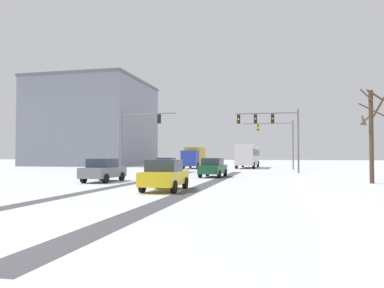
{
  "coord_description": "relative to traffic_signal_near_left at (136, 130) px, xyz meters",
  "views": [
    {
      "loc": [
        6.85,
        -6.45,
        1.83
      ],
      "look_at": [
        0.0,
        23.4,
        2.8
      ],
      "focal_mm": 34.56,
      "sensor_mm": 36.0,
      "label": 1
    }
  ],
  "objects": [
    {
      "name": "traffic_signal_near_left",
      "position": [
        0.0,
        0.0,
        0.0
      ],
      "size": [
        6.13,
        0.61,
        6.5
      ],
      "color": "slate",
      "rests_on": "ground"
    },
    {
      "name": "car_grey_third",
      "position": [
        2.28,
        -11.96,
        -3.62
      ],
      "size": [
        1.87,
        4.12,
        1.62
      ],
      "color": "slate",
      "rests_on": "ground"
    },
    {
      "name": "wheel_track_left_lane",
      "position": [
        9.81,
        -12.59,
        -4.43
      ],
      "size": [
        1.0,
        36.77,
        0.01
      ],
      "primitive_type": "cube",
      "color": "#4C4C51",
      "rests_on": "ground"
    },
    {
      "name": "traffic_signal_near_right",
      "position": [
        13.73,
        2.03,
        0.36
      ],
      "size": [
        6.26,
        0.51,
        6.5
      ],
      "color": "slate",
      "rests_on": "ground"
    },
    {
      "name": "sidewalk_kerb_right",
      "position": [
        17.62,
        -14.27,
        -4.37
      ],
      "size": [
        4.0,
        36.77,
        0.12
      ],
      "primitive_type": "cube",
      "color": "white",
      "rests_on": "ground"
    },
    {
      "name": "wheel_track_right_lane",
      "position": [
        4.81,
        -12.59,
        -4.43
      ],
      "size": [
        0.83,
        36.77,
        0.01
      ],
      "primitive_type": "cube",
      "color": "#4C4C51",
      "rests_on": "ground"
    },
    {
      "name": "car_blue_lead",
      "position": [
        2.83,
        1.49,
        -3.62
      ],
      "size": [
        1.86,
        4.12,
        1.62
      ],
      "color": "#233899",
      "rests_on": "ground"
    },
    {
      "name": "bus_oncoming",
      "position": [
        9.95,
        19.68,
        -2.44
      ],
      "size": [
        2.94,
        11.08,
        3.38
      ],
      "color": "silver",
      "rests_on": "ground"
    },
    {
      "name": "box_truck_delivery",
      "position": [
        2.49,
        16.11,
        -2.8
      ],
      "size": [
        2.42,
        7.44,
        3.02
      ],
      "color": "#233899",
      "rests_on": "ground"
    },
    {
      "name": "office_building_far_left_block",
      "position": [
        -19.83,
        28.61,
        3.53
      ],
      "size": [
        19.32,
        19.89,
        15.92
      ],
      "color": "gray",
      "rests_on": "ground"
    },
    {
      "name": "car_dark_green_second",
      "position": [
        8.8,
        -4.58,
        -3.62
      ],
      "size": [
        2.01,
        4.19,
        1.62
      ],
      "color": "#194C2D",
      "rests_on": "ground"
    },
    {
      "name": "traffic_signal_far_right",
      "position": [
        14.41,
        14.05,
        0.02
      ],
      "size": [
        6.52,
        0.49,
        6.5
      ],
      "color": "slate",
      "rests_on": "ground"
    },
    {
      "name": "car_yellow_cab_fourth",
      "position": [
        8.4,
        -17.21,
        -3.62
      ],
      "size": [
        1.92,
        4.14,
        1.62
      ],
      "color": "yellow",
      "rests_on": "ground"
    },
    {
      "name": "bare_tree_sidewalk_mid",
      "position": [
        20.25,
        -9.3,
        -0.97
      ],
      "size": [
        1.91,
        1.92,
        6.32
      ],
      "color": "#4C3828",
      "rests_on": "ground"
    }
  ]
}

